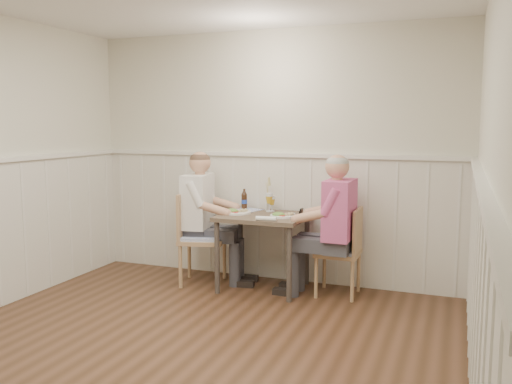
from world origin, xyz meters
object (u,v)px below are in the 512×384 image
chair_left (197,234)px  man_in_pink (335,238)px  beer_bottle (244,200)px  dining_table (263,225)px  diner_cream (202,227)px  grass_vase (267,195)px  chair_right (344,248)px

chair_left → man_in_pink: man_in_pink is taller
beer_bottle → dining_table: bearing=-38.4°
dining_table → man_in_pink: man_in_pink is taller
chair_left → man_in_pink: size_ratio=0.68×
chair_left → diner_cream: bearing=72.9°
chair_left → beer_bottle: beer_bottle is taller
dining_table → grass_vase: (-0.06, 0.27, 0.27)m
chair_left → man_in_pink: bearing=1.1°
chair_right → grass_vase: 0.99m
chair_right → man_in_pink: size_ratio=0.61×
grass_vase → dining_table: bearing=-77.3°
chair_left → grass_vase: 0.83m
diner_cream → chair_left: bearing=-107.1°
diner_cream → dining_table: bearing=-0.7°
diner_cream → grass_vase: 0.75m
diner_cream → beer_bottle: 0.52m
dining_table → beer_bottle: (-0.30, 0.23, 0.20)m
dining_table → chair_left: size_ratio=0.88×
chair_left → grass_vase: (0.64, 0.33, 0.40)m
chair_right → grass_vase: (-0.85, 0.20, 0.45)m
dining_table → grass_vase: bearing=102.7°
chair_right → man_in_pink: man_in_pink is taller
chair_right → diner_cream: 1.48m
beer_bottle → grass_vase: bearing=9.1°
man_in_pink → grass_vase: (-0.79, 0.31, 0.33)m
chair_right → diner_cream: diner_cream is taller
diner_cream → grass_vase: size_ratio=3.80×
man_in_pink → chair_left: bearing=-178.9°
chair_left → diner_cream: size_ratio=0.68×
dining_table → grass_vase: size_ratio=2.29×
dining_table → man_in_pink: size_ratio=0.60×
dining_table → chair_left: bearing=-174.9°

